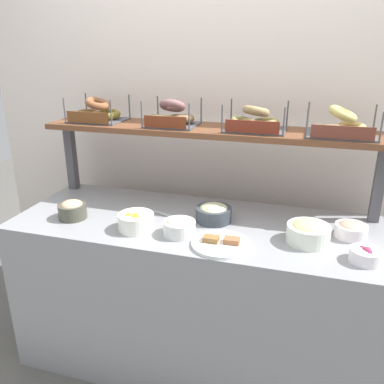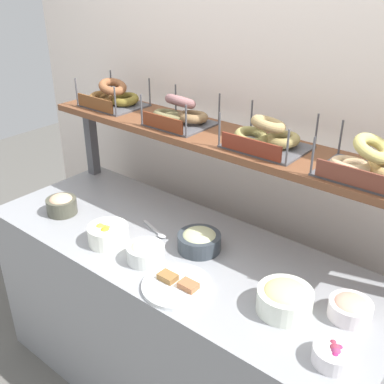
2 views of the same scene
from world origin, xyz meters
The scene contains 17 objects.
back_wall centered at (0.00, 0.55, 1.20)m, with size 3.05×0.06×2.40m, color white.
deli_counter centered at (0.00, 0.00, 0.42)m, with size 1.85×0.70×0.85m, color gray.
shelf_riser_left centered at (-0.86, 0.27, 1.05)m, with size 0.05×0.05×0.40m, color #4C4C51.
upper_shelf centered at (0.00, 0.27, 1.26)m, with size 1.81×0.32×0.03m, color brown.
bowl_scallion_spread centered at (-0.03, -0.16, 0.89)m, with size 0.15×0.15×0.09m.
bowl_fruit_salad centered at (-0.25, -0.17, 0.89)m, with size 0.17×0.17×0.09m.
bowl_egg_salad centered at (0.55, -0.07, 0.90)m, with size 0.20×0.20×0.11m.
bowl_lox_spread centered at (0.74, 0.04, 0.89)m, with size 0.15×0.15×0.08m.
bowl_tuna_salad centered at (0.08, 0.04, 0.89)m, with size 0.18×0.18×0.09m.
bowl_beet_salad centered at (0.78, -0.18, 0.88)m, with size 0.13×0.13×0.07m.
bowl_hummus centered at (-0.62, -0.13, 0.90)m, with size 0.14×0.14×0.10m.
serving_plate_white centered at (0.18, -0.21, 0.86)m, with size 0.27×0.27×0.04m.
serving_spoon_near_plate centered at (-0.14, 0.02, 0.86)m, with size 0.18×0.07×0.01m.
bagel_basket_cinnamon_raisin centered at (-0.66, 0.27, 1.33)m, with size 0.30×0.25×0.14m.
bagel_basket_poppy centered at (-0.21, 0.26, 1.33)m, with size 0.27×0.24×0.15m.
bagel_basket_everything centered at (0.24, 0.26, 1.33)m, with size 0.31×0.25×0.14m.
bagel_basket_plain centered at (0.65, 0.25, 1.33)m, with size 0.33×0.24×0.15m.
Camera 2 is at (1.10, -1.25, 1.95)m, focal length 43.47 mm.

